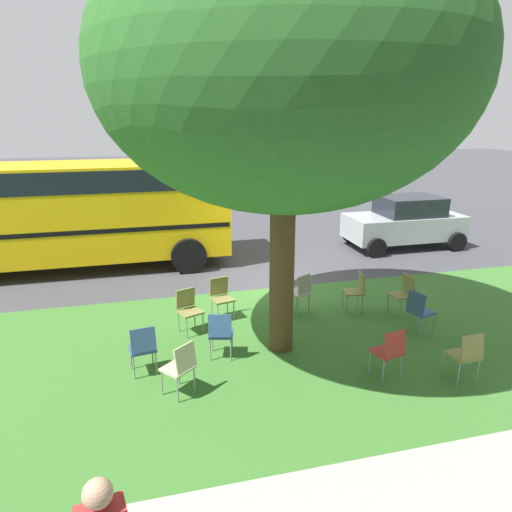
% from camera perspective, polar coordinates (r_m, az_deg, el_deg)
% --- Properties ---
extents(ground, '(80.00, 80.00, 0.00)m').
position_cam_1_polar(ground, '(11.70, 1.95, -3.62)').
color(ground, '#424247').
extents(grass_verge, '(48.00, 6.00, 0.01)m').
position_cam_1_polar(grass_verge, '(8.94, 7.75, -10.64)').
color(grass_verge, '#3D752D').
rests_on(grass_verge, ground).
extents(street_tree, '(6.02, 6.02, 7.04)m').
position_cam_1_polar(street_tree, '(7.72, 3.66, 21.99)').
color(street_tree, brown).
rests_on(street_tree, ground).
extents(chair_0, '(0.53, 0.52, 0.88)m').
position_cam_1_polar(chair_0, '(9.57, 19.53, -6.20)').
color(chair_0, '#335184').
rests_on(chair_0, ground).
extents(chair_1, '(0.51, 0.52, 0.88)m').
position_cam_1_polar(chair_1, '(8.16, -4.41, -9.32)').
color(chair_1, '#335184').
rests_on(chair_1, ground).
extents(chair_2, '(0.43, 0.43, 0.88)m').
position_cam_1_polar(chair_2, '(8.19, 24.63, -10.88)').
color(chair_2, olive).
rests_on(chair_2, ground).
extents(chair_3, '(0.54, 0.54, 0.88)m').
position_cam_1_polar(chair_3, '(9.20, -8.38, -6.29)').
color(chair_3, olive).
rests_on(chair_3, ground).
extents(chair_4, '(0.49, 0.49, 0.88)m').
position_cam_1_polar(chair_4, '(7.87, 16.25, -11.08)').
color(chair_4, '#B7332D').
rests_on(chair_4, ground).
extents(chair_5, '(0.47, 0.48, 0.88)m').
position_cam_1_polar(chair_5, '(7.89, -13.84, -10.80)').
color(chair_5, '#335184').
rests_on(chair_5, ground).
extents(chair_6, '(0.44, 0.44, 0.88)m').
position_cam_1_polar(chair_6, '(10.37, 17.84, -4.21)').
color(chair_6, olive).
rests_on(chair_6, ground).
extents(chair_7, '(0.58, 0.59, 0.88)m').
position_cam_1_polar(chair_7, '(7.24, -9.32, -13.20)').
color(chair_7, beige).
rests_on(chair_7, ground).
extents(chair_8, '(0.50, 0.50, 0.88)m').
position_cam_1_polar(chair_8, '(9.73, -4.35, -4.81)').
color(chair_8, olive).
rests_on(chair_8, ground).
extents(chair_9, '(0.50, 0.49, 0.88)m').
position_cam_1_polar(chair_9, '(10.27, 12.34, -3.96)').
color(chair_9, olive).
rests_on(chair_9, ground).
extents(chair_10, '(0.56, 0.57, 0.88)m').
position_cam_1_polar(chair_10, '(9.99, 5.53, -4.23)').
color(chair_10, '#ADA393').
rests_on(chair_10, ground).
extents(parked_car, '(3.70, 1.92, 1.65)m').
position_cam_1_polar(parked_car, '(15.63, 17.99, 4.08)').
color(parked_car, '#ADB2B7').
rests_on(parked_car, ground).
extents(school_bus, '(10.40, 2.80, 2.88)m').
position_cam_1_polar(school_bus, '(13.77, -26.02, 5.42)').
color(school_bus, yellow).
rests_on(school_bus, ground).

